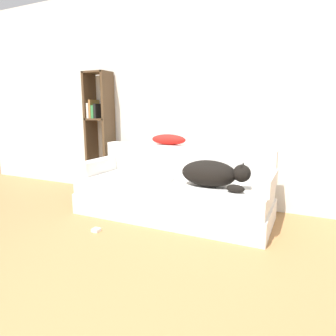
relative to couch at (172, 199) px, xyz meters
name	(u,v)px	position (x,y,z in m)	size (l,w,h in m)	color
wall_back	(210,93)	(0.18, 0.68, 1.15)	(7.78, 0.06, 2.70)	silver
couch	(172,199)	(0.00, 0.00, 0.00)	(2.09, 0.81, 0.41)	silver
couch_backrest	(184,160)	(0.00, 0.33, 0.37)	(2.05, 0.15, 0.34)	silver
couch_arm_left	(99,166)	(-0.97, -0.01, 0.29)	(0.15, 0.62, 0.16)	silver
couch_arm_right	(266,182)	(0.97, -0.01, 0.29)	(0.15, 0.62, 0.16)	silver
dog	(213,174)	(0.48, -0.09, 0.34)	(0.68, 0.31, 0.26)	black
laptop	(158,179)	(-0.14, -0.06, 0.22)	(0.36, 0.26, 0.02)	silver
throw_pillow	(169,140)	(-0.20, 0.34, 0.60)	(0.43, 0.15, 0.12)	red
bookshelf	(99,127)	(-1.34, 0.50, 0.72)	(0.34, 0.26, 1.65)	#4C3823
power_adapter	(96,230)	(-0.48, -0.70, -0.19)	(0.07, 0.07, 0.03)	white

